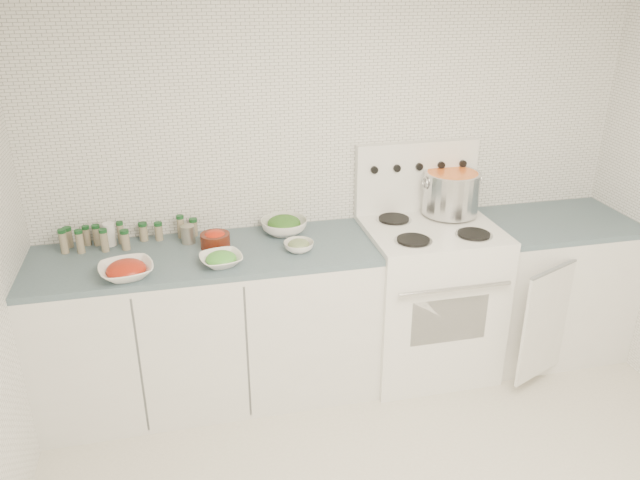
{
  "coord_description": "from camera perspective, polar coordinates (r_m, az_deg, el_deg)",
  "views": [
    {
      "loc": [
        -0.9,
        -1.91,
        2.31
      ],
      "look_at": [
        -0.2,
        1.14,
        0.94
      ],
      "focal_mm": 35.0,
      "sensor_mm": 36.0,
      "label": 1
    }
  ],
  "objects": [
    {
      "name": "stock_pot",
      "position": [
        3.81,
        11.9,
        4.4
      ],
      "size": [
        0.35,
        0.33,
        0.25
      ],
      "rotation": [
        0.0,
        0.0,
        -0.3
      ],
      "color": "silver",
      "rests_on": "stove"
    },
    {
      "name": "bowl_tomato",
      "position": [
        3.23,
        -17.3,
        -2.63
      ],
      "size": [
        0.31,
        0.31,
        0.09
      ],
      "color": "white",
      "rests_on": "counter_left"
    },
    {
      "name": "room_walls",
      "position": [
        2.24,
        11.55,
        3.57
      ],
      "size": [
        3.54,
        3.04,
        2.52
      ],
      "color": "white",
      "rests_on": "ground"
    },
    {
      "name": "bowl_snowpea",
      "position": [
        3.25,
        -9.03,
        -1.75
      ],
      "size": [
        0.25,
        0.25,
        0.07
      ],
      "color": "white",
      "rests_on": "counter_left"
    },
    {
      "name": "counter_right",
      "position": [
        4.23,
        20.06,
        -3.93
      ],
      "size": [
        0.89,
        0.79,
        0.9
      ],
      "color": "white",
      "rests_on": "ground"
    },
    {
      "name": "stove",
      "position": [
        3.85,
        9.72,
        -4.81
      ],
      "size": [
        0.76,
        0.7,
        1.36
      ],
      "color": "white",
      "rests_on": "ground"
    },
    {
      "name": "tin_can",
      "position": [
        3.53,
        -11.97,
        0.52
      ],
      "size": [
        0.08,
        0.08,
        0.1
      ],
      "primitive_type": "cylinder",
      "rotation": [
        0.0,
        0.0,
        0.04
      ],
      "color": "#A19888",
      "rests_on": "counter_left"
    },
    {
      "name": "spice_cluster",
      "position": [
        3.6,
        -17.94,
        0.45
      ],
      "size": [
        0.73,
        0.16,
        0.14
      ],
      "color": "gray",
      "rests_on": "counter_left"
    },
    {
      "name": "bowl_zucchini",
      "position": [
        3.37,
        -1.95,
        -0.5
      ],
      "size": [
        0.19,
        0.19,
        0.07
      ],
      "color": "white",
      "rests_on": "counter_left"
    },
    {
      "name": "salt_canister",
      "position": [
        3.61,
        -18.69,
        0.5
      ],
      "size": [
        0.08,
        0.08,
        0.13
      ],
      "primitive_type": "cylinder",
      "rotation": [
        0.0,
        0.0,
        -0.31
      ],
      "color": "white",
      "rests_on": "counter_left"
    },
    {
      "name": "bowl_broccoli",
      "position": [
        3.59,
        -3.3,
        1.37
      ],
      "size": [
        0.31,
        0.31,
        0.11
      ],
      "color": "white",
      "rests_on": "counter_left"
    },
    {
      "name": "counter_left",
      "position": [
        3.62,
        -10.03,
        -7.66
      ],
      "size": [
        1.85,
        0.62,
        0.9
      ],
      "color": "white",
      "rests_on": "ground"
    },
    {
      "name": "bowl_pepper",
      "position": [
        3.44,
        -9.56,
        0.07
      ],
      "size": [
        0.16,
        0.16,
        0.1
      ],
      "color": "#4F1A0D",
      "rests_on": "counter_left"
    }
  ]
}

